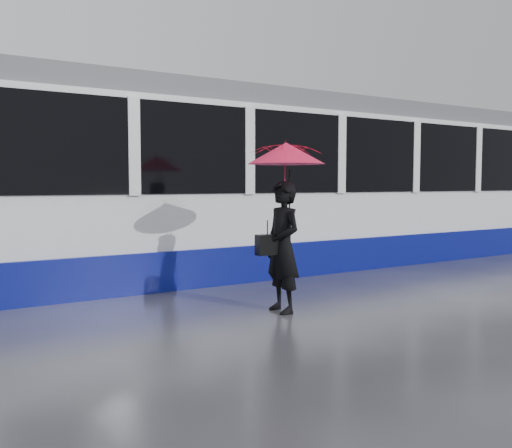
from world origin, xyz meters
TOP-DOWN VIEW (x-y plane):
  - ground at (0.00, 0.00)m, footprint 90.00×90.00m
  - rails at (0.00, 2.50)m, footprint 34.00×1.51m
  - tram at (-0.21, 2.50)m, footprint 26.00×2.56m
  - woman at (0.47, -0.83)m, footprint 0.43×0.63m
  - umbrella at (0.52, -0.83)m, footprint 1.03×1.03m
  - handbag at (0.25, -0.81)m, footprint 0.31×0.14m

SIDE VIEW (x-z plane):
  - ground at x=0.00m, z-range 0.00..0.00m
  - rails at x=0.00m, z-range 0.00..0.02m
  - woman at x=0.47m, z-range 0.00..1.69m
  - handbag at x=0.25m, z-range 0.66..1.11m
  - tram at x=-0.21m, z-range -0.04..3.31m
  - umbrella at x=0.52m, z-range 1.28..2.42m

